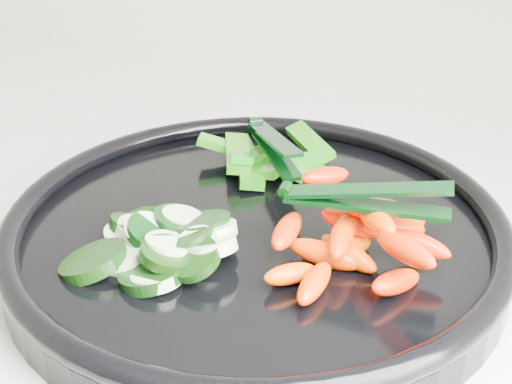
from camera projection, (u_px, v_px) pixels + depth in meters
The scene contains 6 objects.
veggie_tray at pixel (256, 233), 0.53m from camera, with size 0.40×0.40×0.04m.
cucumber_pile at pixel (158, 240), 0.50m from camera, with size 0.13×0.12×0.04m.
carrot_pile at pixel (356, 238), 0.48m from camera, with size 0.13×0.15×0.05m.
pepper_pile at pixel (262, 158), 0.62m from camera, with size 0.12×0.12×0.04m.
tong_carrot at pixel (361, 197), 0.47m from camera, with size 0.11×0.05×0.02m.
tong_pepper at pixel (272, 143), 0.60m from camera, with size 0.09×0.09×0.02m.
Camera 1 is at (-0.03, 1.26, 1.23)m, focal length 50.00 mm.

